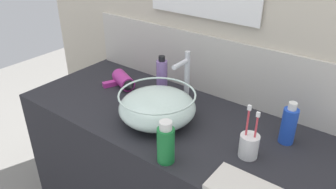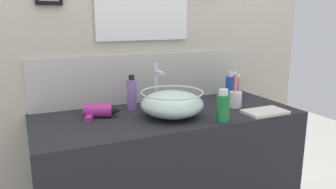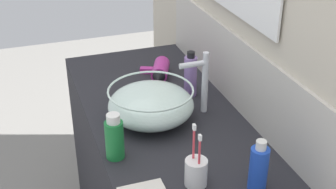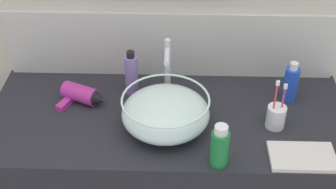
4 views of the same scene
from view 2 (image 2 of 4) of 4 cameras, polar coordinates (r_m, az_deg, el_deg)
name	(u,v)px [view 2 (image 2 of 4)]	position (r m, az deg, el deg)	size (l,w,h in m)	color
vanity_counter	(168,185)	(1.86, 0.08, -15.49)	(1.36, 0.57, 0.82)	#232328
back_panel	(146,20)	(1.92, -3.93, 12.87)	(2.19, 0.09, 2.60)	beige
glass_bowl_sink	(172,104)	(1.63, 0.71, -1.59)	(0.31, 0.31, 0.13)	silver
faucet	(157,83)	(1.79, -1.99, 2.08)	(0.02, 0.11, 0.24)	silver
hair_drier	(101,111)	(1.66, -11.59, -2.81)	(0.20, 0.14, 0.07)	#B22D8C
toothbrush_cup	(235,99)	(1.84, 11.67, -0.77)	(0.07, 0.07, 0.20)	white
spray_bottle	(132,94)	(1.76, -6.31, 0.11)	(0.05, 0.05, 0.19)	#8C6BB2
lotion_bottle	(230,87)	(2.01, 10.76, 1.27)	(0.06, 0.06, 0.17)	blue
soap_dispenser	(223,107)	(1.56, 9.55, -2.18)	(0.06, 0.06, 0.16)	#197233
hand_towel	(265,112)	(1.77, 16.53, -2.92)	(0.22, 0.14, 0.02)	silver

